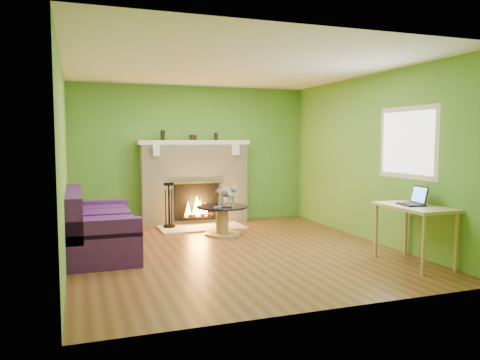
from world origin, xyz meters
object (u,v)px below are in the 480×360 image
at_px(desk, 415,213).
at_px(cat, 226,195).
at_px(coffee_table, 222,218).
at_px(sofa, 97,228).

bearing_deg(desk, cat, 122.59).
distance_m(coffee_table, desk, 3.16).
distance_m(coffee_table, cat, 0.40).
xyz_separation_m(coffee_table, cat, (0.08, 0.05, 0.39)).
xyz_separation_m(desk, cat, (-1.69, 2.64, 0.00)).
bearing_deg(sofa, cat, 17.63).
height_order(desk, cat, cat).
distance_m(sofa, desk, 4.30).
bearing_deg(coffee_table, desk, -55.68).
xyz_separation_m(sofa, cat, (2.12, 0.67, 0.32)).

